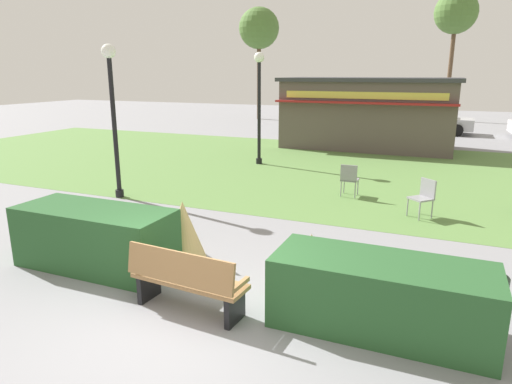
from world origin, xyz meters
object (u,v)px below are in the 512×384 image
at_px(cafe_chair_center, 424,195).
at_px(park_bench, 186,280).
at_px(food_kiosk, 369,113).
at_px(trash_bin, 482,307).
at_px(lamppost_mid, 113,103).
at_px(parked_car_west_slot, 338,118).
at_px(parked_car_center_slot, 431,121).
at_px(cafe_chair_west, 349,178).
at_px(tree_center_bg, 456,14).
at_px(tree_left_bg, 259,29).
at_px(lamppost_far, 259,95).

bearing_deg(cafe_chair_center, park_bench, -115.10).
bearing_deg(food_kiosk, trash_bin, -75.24).
bearing_deg(lamppost_mid, park_bench, -43.12).
distance_m(food_kiosk, parked_car_west_slot, 7.01).
height_order(trash_bin, parked_car_center_slot, parked_car_center_slot).
height_order(food_kiosk, cafe_chair_west, food_kiosk).
distance_m(parked_car_west_slot, tree_center_bg, 11.64).
distance_m(cafe_chair_center, tree_center_bg, 24.88).
xyz_separation_m(park_bench, cafe_chair_west, (0.81, 7.01, 0.05)).
height_order(park_bench, tree_left_bg, tree_left_bg).
height_order(park_bench, lamppost_mid, lamppost_mid).
bearing_deg(food_kiosk, cafe_chair_center, -73.40).
bearing_deg(tree_left_bg, trash_bin, -61.83).
xyz_separation_m(trash_bin, parked_car_center_slot, (-1.51, 21.23, 0.22)).
bearing_deg(park_bench, trash_bin, 13.53).
xyz_separation_m(lamppost_mid, parked_car_center_slot, (7.10, 17.57, -1.86)).
relative_size(parked_car_west_slot, tree_center_bg, 0.50).
bearing_deg(tree_center_bg, food_kiosk, -102.14).
bearing_deg(parked_car_west_slot, cafe_chair_west, -75.99).
bearing_deg(lamppost_mid, tree_left_bg, 102.60).
height_order(trash_bin, cafe_chair_west, cafe_chair_west).
bearing_deg(cafe_chair_west, tree_left_bg, 118.99).
relative_size(parked_car_west_slot, tree_left_bg, 0.56).
xyz_separation_m(lamppost_far, tree_left_bg, (-6.45, 15.55, 3.68)).
distance_m(cafe_chair_west, cafe_chair_center, 2.25).
xyz_separation_m(park_bench, tree_left_bg, (-9.64, 25.86, 5.70)).
relative_size(parked_car_center_slot, tree_center_bg, 0.49).
xyz_separation_m(food_kiosk, tree_center_bg, (3.04, 14.14, 5.52)).
distance_m(park_bench, parked_car_west_slot, 22.33).
distance_m(park_bench, food_kiosk, 15.79).
bearing_deg(tree_left_bg, food_kiosk, -46.92).
height_order(parked_car_center_slot, tree_left_bg, tree_left_bg).
bearing_deg(lamppost_mid, food_kiosk, 67.24).
distance_m(park_bench, tree_left_bg, 28.18).
distance_m(lamppost_far, cafe_chair_west, 5.54).
distance_m(lamppost_mid, parked_car_west_slot, 17.76).
relative_size(lamppost_far, parked_car_center_slot, 0.94).
height_order(cafe_chair_west, tree_left_bg, tree_left_bg).
bearing_deg(cafe_chair_center, parked_car_center_slot, 91.87).
xyz_separation_m(trash_bin, cafe_chair_west, (-2.92, 6.11, 0.11)).
bearing_deg(tree_left_bg, lamppost_mid, -77.40).
distance_m(parked_car_center_slot, tree_center_bg, 10.09).
bearing_deg(trash_bin, parked_car_center_slot, 94.05).
relative_size(lamppost_mid, tree_left_bg, 0.52).
bearing_deg(park_bench, parked_car_center_slot, 84.25).
distance_m(lamppost_mid, parked_car_center_slot, 19.04).
xyz_separation_m(lamppost_far, parked_car_west_slot, (0.22, 11.81, -1.86)).
relative_size(lamppost_far, cafe_chair_center, 4.44).
xyz_separation_m(tree_left_bg, tree_center_bg, (12.50, 4.03, 0.88)).
xyz_separation_m(park_bench, parked_car_west_slot, (-2.96, 22.13, 0.16)).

